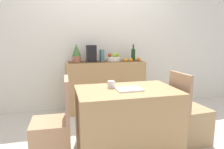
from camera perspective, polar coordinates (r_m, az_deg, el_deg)
The scene contains 20 objects.
ground_plane at distance 3.11m, azimuth 1.68°, elevation -15.13°, with size 6.40×6.40×0.02m, color beige.
room_wall_rear at distance 3.96m, azimuth -2.94°, elevation 10.61°, with size 6.40×0.06×2.70m, color silver.
sideboard_console at distance 3.81m, azimuth -1.74°, elevation -3.13°, with size 1.38×0.42×0.89m, color tan.
table_runner at distance 3.73m, azimuth -1.78°, elevation 3.55°, with size 1.29×0.32×0.01m, color brown.
fruit_bowl at distance 3.76m, azimuth 0.38°, elevation 4.19°, with size 0.24×0.24×0.07m, color silver.
apple_left at distance 3.75m, azimuth 0.56°, elevation 5.30°, with size 0.08×0.08×0.08m, color #8DAF40.
apple_center at distance 3.80m, azimuth 1.33°, elevation 5.33°, with size 0.07×0.07×0.07m, color #8AAD30.
apple_right at distance 3.78m, azimuth -0.65°, elevation 5.27°, with size 0.07×0.07×0.07m, color #B23A1B.
wine_bottle at distance 3.87m, azimuth 5.76°, elevation 5.39°, with size 0.07×0.07×0.30m.
coffee_maker at distance 3.67m, azimuth -5.63°, elevation 5.63°, with size 0.16×0.18×0.29m, color black.
ceramic_vase at distance 3.71m, azimuth -2.74°, elevation 5.09°, with size 0.09×0.09×0.21m, color #457482.
potted_plant at distance 3.64m, azimuth -9.60°, elevation 5.77°, with size 0.15×0.15×0.32m.
orange_loose_end at distance 3.71m, azimuth 3.81°, elevation 3.95°, with size 0.07×0.07×0.07m, color orange.
orange_loose_far at distance 3.85m, azimuth 7.17°, elevation 4.14°, with size 0.07×0.07×0.07m, color orange.
orange_loose_mid at distance 3.73m, azimuth 5.19°, elevation 3.95°, with size 0.06×0.06×0.06m, color orange.
dining_table at distance 2.49m, azimuth 3.95°, elevation -12.29°, with size 1.12×0.73×0.74m, color tan.
open_book at distance 2.33m, azimuth 4.65°, elevation -4.00°, with size 0.28×0.21×0.02m, color white.
coffee_cup at distance 2.41m, azimuth -0.24°, elevation -2.73°, with size 0.09×0.09×0.08m, color silver.
chair_near_window at distance 2.42m, azimuth -15.74°, elevation -15.97°, with size 0.41×0.41×0.90m.
chair_by_corner at distance 2.87m, azimuth 20.13°, elevation -11.98°, with size 0.43×0.43×0.90m.
Camera 1 is at (-0.77, -2.70, 1.32)m, focal length 33.80 mm.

